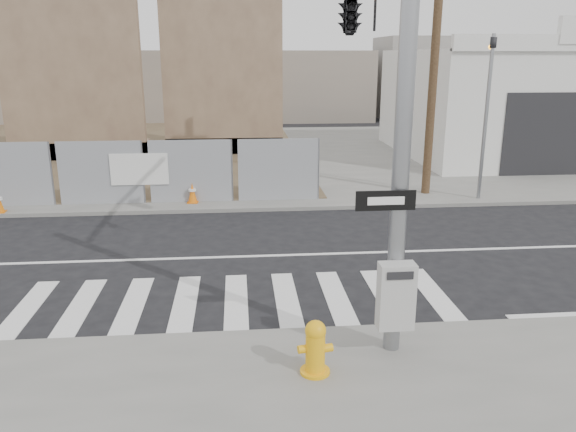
{
  "coord_description": "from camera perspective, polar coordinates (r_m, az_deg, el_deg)",
  "views": [
    {
      "loc": [
        0.1,
        -12.77,
        4.67
      ],
      "look_at": [
        1.13,
        -1.41,
        1.4
      ],
      "focal_mm": 35.0,
      "sensor_mm": 36.0,
      "label": 1
    }
  ],
  "objects": [
    {
      "name": "ground",
      "position": [
        13.59,
        -5.3,
        -4.16
      ],
      "size": [
        100.0,
        100.0,
        0.0
      ],
      "primitive_type": "plane",
      "color": "black",
      "rests_on": "ground"
    },
    {
      "name": "utility_pole_right",
      "position": [
        19.36,
        14.8,
        17.09
      ],
      "size": [
        1.6,
        0.28,
        10.0
      ],
      "color": "brown",
      "rests_on": "sidewalk_far"
    },
    {
      "name": "traffic_cone_d",
      "position": [
        18.19,
        -9.69,
        2.31
      ],
      "size": [
        0.37,
        0.37,
        0.65
      ],
      "rotation": [
        0.0,
        0.0,
        -0.11
      ],
      "color": "orange",
      "rests_on": "sidewalk_far"
    },
    {
      "name": "concrete_wall_right",
      "position": [
        26.89,
        -6.62,
        13.15
      ],
      "size": [
        5.5,
        1.3,
        8.0
      ],
      "color": "brown",
      "rests_on": "sidewalk_far"
    },
    {
      "name": "fire_hydrant",
      "position": [
        8.48,
        2.79,
        -13.19
      ],
      "size": [
        0.53,
        0.52,
        0.84
      ],
      "rotation": [
        0.0,
        0.0,
        0.2
      ],
      "color": "#F3AA0D",
      "rests_on": "sidewalk_near"
    },
    {
      "name": "far_signal_pole",
      "position": [
        19.11,
        19.67,
        11.54
      ],
      "size": [
        0.16,
        0.2,
        5.6
      ],
      "color": "gray",
      "rests_on": "sidewalk_far"
    },
    {
      "name": "concrete_wall_left",
      "position": [
        26.84,
        -21.0,
        12.22
      ],
      "size": [
        6.0,
        1.3,
        8.0
      ],
      "color": "brown",
      "rests_on": "sidewalk_far"
    },
    {
      "name": "signal_pole",
      "position": [
        10.98,
        7.73,
        16.45
      ],
      "size": [
        0.96,
        5.87,
        7.0
      ],
      "color": "gray",
      "rests_on": "sidewalk_near"
    },
    {
      "name": "sidewalk_far",
      "position": [
        27.16,
        -5.34,
        6.16
      ],
      "size": [
        50.0,
        20.0,
        0.12
      ],
      "primitive_type": "cube",
      "color": "slate",
      "rests_on": "ground"
    },
    {
      "name": "auto_shop",
      "position": [
        29.32,
        23.56,
        10.53
      ],
      "size": [
        12.0,
        10.2,
        5.95
      ],
      "color": "silver",
      "rests_on": "sidewalk_far"
    }
  ]
}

